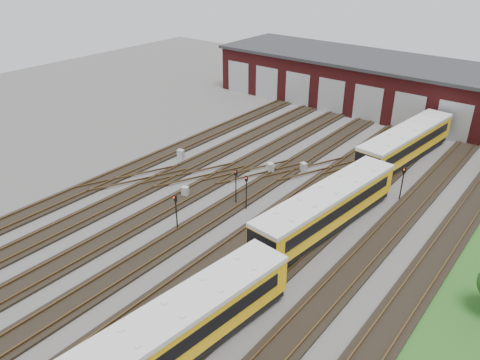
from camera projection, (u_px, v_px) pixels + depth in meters
The scene contains 13 objects.
ground at pixel (183, 259), 32.81m from camera, with size 120.00×120.00×0.00m, color #4D4A48.
track_network at pixel (187, 253), 33.26m from camera, with size 30.40×70.00×0.33m.
maintenance_shed at pixel (404, 88), 59.21m from camera, with size 51.00×12.50×6.35m.
metro_train at pixel (327, 208), 35.27m from camera, with size 4.21×47.16×3.09m.
signal_mast_0 at pixel (176, 208), 35.13m from camera, with size 0.29×0.28×3.08m.
signal_mast_1 at pixel (246, 188), 37.98m from camera, with size 0.26×0.24×3.07m.
signal_mast_2 at pixel (236, 183), 38.65m from camera, with size 0.25×0.24×3.23m.
signal_mast_3 at pixel (403, 180), 39.19m from camera, with size 0.27×0.25×3.15m.
relay_cabinet_0 at pixel (185, 192), 40.56m from camera, with size 0.56×0.47×0.94m, color #A4A7A9.
relay_cabinet_1 at pixel (181, 154), 47.46m from camera, with size 0.62×0.51×1.03m, color #A4A7A9.
relay_cabinet_2 at pixel (270, 168), 44.59m from camera, with size 0.62×0.52×1.04m, color #A4A7A9.
relay_cabinet_3 at pixel (304, 167), 44.87m from camera, with size 0.57×0.47×0.95m, color #A4A7A9.
relay_cabinet_4 at pixel (368, 164), 45.45m from camera, with size 0.67×0.56×1.11m, color #A4A7A9.
Camera 1 is at (19.68, -18.37, 19.96)m, focal length 35.00 mm.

